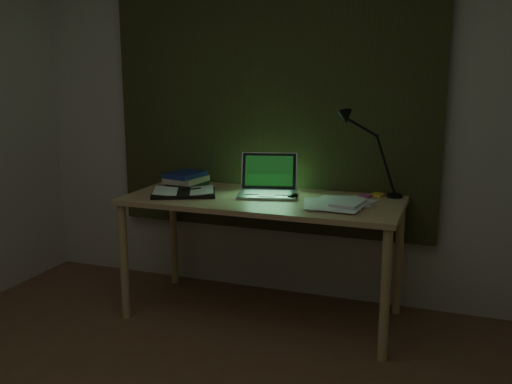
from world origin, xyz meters
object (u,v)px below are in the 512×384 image
(laptop, at_px, (267,176))
(open_textbook, at_px, (184,192))
(book_stack, at_px, (187,179))
(loose_papers, at_px, (339,203))
(desk, at_px, (263,258))
(desk_lamp, at_px, (397,156))

(laptop, height_order, open_textbook, laptop)
(book_stack, xyz_separation_m, loose_papers, (1.06, -0.18, -0.04))
(book_stack, bearing_deg, loose_papers, -9.65)
(desk, bearing_deg, book_stack, 164.22)
(book_stack, relative_size, loose_papers, 0.69)
(desk_lamp, bearing_deg, laptop, -163.74)
(loose_papers, distance_m, desk_lamp, 0.48)
(book_stack, height_order, desk_lamp, desk_lamp)
(desk, height_order, laptop, laptop)
(laptop, relative_size, loose_papers, 1.08)
(desk, distance_m, open_textbook, 0.64)
(open_textbook, xyz_separation_m, desk_lamp, (1.24, 0.37, 0.24))
(book_stack, xyz_separation_m, desk_lamp, (1.34, 0.12, 0.20))
(desk_lamp, bearing_deg, desk, -160.08)
(book_stack, bearing_deg, desk, -15.78)
(desk, height_order, book_stack, book_stack)
(book_stack, bearing_deg, open_textbook, -67.87)
(laptop, bearing_deg, desk_lamp, 2.92)
(desk, xyz_separation_m, laptop, (0.01, 0.06, 0.51))
(open_textbook, relative_size, desk_lamp, 0.76)
(open_textbook, distance_m, book_stack, 0.27)
(loose_papers, bearing_deg, open_textbook, -175.84)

